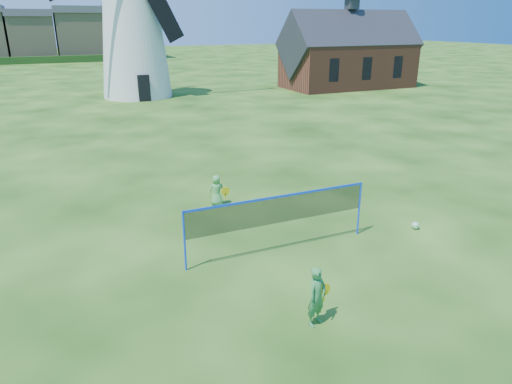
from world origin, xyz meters
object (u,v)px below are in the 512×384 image
object	(u,v)px
badminton_net	(279,211)
play_ball	(415,225)
chapel	(349,55)
player_girl	(317,297)
windmill	(132,22)
player_boy	(217,190)

from	to	relation	value
badminton_net	play_ball	bearing A→B (deg)	-5.53
chapel	player_girl	world-z (taller)	chapel
windmill	badminton_net	size ratio (longest dim) A/B	3.28
badminton_net	player_boy	bearing A→B (deg)	96.14
badminton_net	player_girl	size ratio (longest dim) A/B	4.06
windmill	player_boy	size ratio (longest dim) A/B	16.17
chapel	player_girl	size ratio (longest dim) A/B	9.62
play_ball	windmill	bearing A→B (deg)	95.11
badminton_net	player_boy	distance (m)	3.76
windmill	badminton_net	xyz separation A→B (m)	(-1.66, -28.41, -4.49)
chapel	play_ball	world-z (taller)	chapel
windmill	play_ball	size ratio (longest dim) A/B	75.20
player_boy	player_girl	bearing A→B (deg)	106.51
windmill	play_ball	bearing A→B (deg)	-84.89
windmill	player_boy	distance (m)	25.34
badminton_net	play_ball	size ratio (longest dim) A/B	22.95
windmill	play_ball	distance (m)	29.46
chapel	play_ball	size ratio (longest dim) A/B	54.33
badminton_net	player_girl	distance (m)	3.23
player_girl	player_boy	bearing A→B (deg)	65.66
badminton_net	player_boy	size ratio (longest dim) A/B	4.93
player_girl	player_boy	world-z (taller)	player_girl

